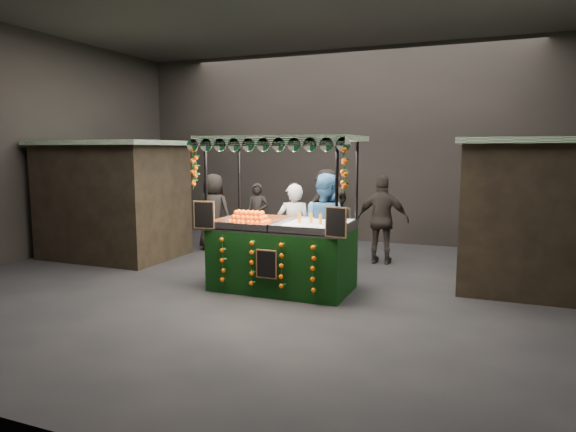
% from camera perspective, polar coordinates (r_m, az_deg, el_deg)
% --- Properties ---
extents(ground, '(12.00, 12.00, 0.00)m').
position_cam_1_polar(ground, '(9.04, -1.37, -7.92)').
color(ground, black).
rests_on(ground, ground).
extents(market_hall, '(12.10, 10.10, 5.05)m').
position_cam_1_polar(market_hall, '(8.77, -1.44, 13.91)').
color(market_hall, black).
rests_on(market_hall, ground).
extents(neighbour_stall_left, '(3.00, 2.20, 2.60)m').
position_cam_1_polar(neighbour_stall_left, '(11.99, -19.10, 1.85)').
color(neighbour_stall_left, black).
rests_on(neighbour_stall_left, ground).
extents(neighbour_stall_right, '(3.00, 2.20, 2.60)m').
position_cam_1_polar(neighbour_stall_right, '(9.61, 27.43, 0.12)').
color(neighbour_stall_right, black).
rests_on(neighbour_stall_right, ground).
extents(juice_stall, '(2.71, 1.59, 2.63)m').
position_cam_1_polar(juice_stall, '(8.64, -0.66, -3.08)').
color(juice_stall, black).
rests_on(juice_stall, ground).
extents(vendor_grey, '(0.76, 0.63, 1.77)m').
position_cam_1_polar(vendor_grey, '(9.60, 0.67, -1.59)').
color(vendor_grey, gray).
rests_on(vendor_grey, ground).
extents(vendor_blue, '(1.18, 1.07, 1.98)m').
position_cam_1_polar(vendor_blue, '(9.24, 4.31, -1.30)').
color(vendor_blue, navy).
rests_on(vendor_blue, ground).
extents(shopper_0, '(0.61, 0.44, 1.57)m').
position_cam_1_polar(shopper_0, '(12.73, -3.49, 0.19)').
color(shopper_0, black).
rests_on(shopper_0, ground).
extents(shopper_1, '(0.91, 0.77, 1.65)m').
position_cam_1_polar(shopper_1, '(10.32, 5.76, -1.32)').
color(shopper_1, '#282420').
rests_on(shopper_1, ground).
extents(shopper_2, '(1.12, 0.50, 1.87)m').
position_cam_1_polar(shopper_2, '(10.81, 10.63, -0.42)').
color(shopper_2, black).
rests_on(shopper_2, ground).
extents(shopper_3, '(1.36, 1.39, 1.92)m').
position_cam_1_polar(shopper_3, '(12.84, 4.36, 1.01)').
color(shopper_3, black).
rests_on(shopper_3, ground).
extents(shopper_4, '(0.90, 0.59, 1.84)m').
position_cam_1_polar(shopper_4, '(12.26, -8.43, 0.46)').
color(shopper_4, '#2B2723').
rests_on(shopper_4, ground).
extents(shopper_5, '(1.28, 1.44, 1.58)m').
position_cam_1_polar(shopper_5, '(10.81, 21.75, -1.62)').
color(shopper_5, '#2B2623').
rests_on(shopper_5, ground).
extents(shopper_6, '(0.39, 0.59, 1.59)m').
position_cam_1_polar(shopper_6, '(12.59, 0.46, 0.17)').
color(shopper_6, black).
rests_on(shopper_6, ground).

